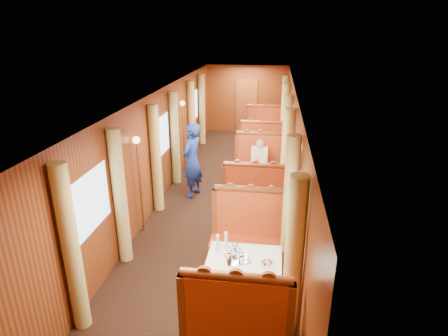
% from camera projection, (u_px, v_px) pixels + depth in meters
% --- Properties ---
extents(floor, '(3.00, 12.00, 0.01)m').
position_uv_depth(floor, '(225.00, 197.00, 8.91)').
color(floor, black).
rests_on(floor, ground).
extents(ceiling, '(3.00, 12.00, 0.01)m').
position_uv_depth(ceiling, '(225.00, 92.00, 8.03)').
color(ceiling, silver).
rests_on(ceiling, wall_left).
extents(wall_far, '(3.00, 0.01, 2.50)m').
position_uv_depth(wall_far, '(247.00, 99.00, 14.03)').
color(wall_far, brown).
rests_on(wall_far, floor).
extents(wall_left, '(0.01, 12.00, 2.50)m').
position_uv_depth(wall_left, '(161.00, 145.00, 8.66)').
color(wall_left, brown).
rests_on(wall_left, floor).
extents(wall_right, '(0.01, 12.00, 2.50)m').
position_uv_depth(wall_right, '(292.00, 150.00, 8.28)').
color(wall_right, brown).
rests_on(wall_right, floor).
extents(doorway_far, '(0.80, 0.04, 2.00)m').
position_uv_depth(doorway_far, '(246.00, 106.00, 14.09)').
color(doorway_far, brown).
rests_on(doorway_far, floor).
extents(table_near, '(1.05, 0.72, 0.75)m').
position_uv_depth(table_near, '(244.00, 279.00, 5.44)').
color(table_near, white).
rests_on(table_near, floor).
extents(banquette_near_fwd, '(1.30, 0.55, 1.34)m').
position_uv_depth(banquette_near_fwd, '(237.00, 328.00, 4.49)').
color(banquette_near_fwd, '#AA2212').
rests_on(banquette_near_fwd, floor).
extents(banquette_near_aft, '(1.30, 0.55, 1.34)m').
position_uv_depth(banquette_near_aft, '(249.00, 239.00, 6.37)').
color(banquette_near_aft, '#AA2212').
rests_on(banquette_near_aft, floor).
extents(table_mid, '(1.05, 0.72, 0.75)m').
position_uv_depth(table_mid, '(257.00, 185.00, 8.68)').
color(table_mid, white).
rests_on(table_mid, floor).
extents(banquette_mid_fwd, '(1.30, 0.55, 1.34)m').
position_uv_depth(banquette_mid_fwd, '(254.00, 202.00, 7.73)').
color(banquette_mid_fwd, '#AA2212').
rests_on(banquette_mid_fwd, floor).
extents(banquette_mid_aft, '(1.30, 0.55, 1.34)m').
position_uv_depth(banquette_mid_aft, '(259.00, 167.00, 9.61)').
color(banquette_mid_aft, '#AA2212').
rests_on(banquette_mid_aft, floor).
extents(table_far, '(1.05, 0.72, 0.75)m').
position_uv_depth(table_far, '(263.00, 142.00, 11.93)').
color(table_far, white).
rests_on(table_far, floor).
extents(banquette_far_fwd, '(1.30, 0.55, 1.34)m').
position_uv_depth(banquette_far_fwd, '(262.00, 150.00, 10.97)').
color(banquette_far_fwd, '#AA2212').
rests_on(banquette_far_fwd, floor).
extents(banquette_far_aft, '(1.30, 0.55, 1.34)m').
position_uv_depth(banquette_far_aft, '(264.00, 132.00, 12.85)').
color(banquette_far_aft, '#AA2212').
rests_on(banquette_far_aft, floor).
extents(tea_tray, '(0.41, 0.36, 0.01)m').
position_uv_depth(tea_tray, '(238.00, 260.00, 5.24)').
color(tea_tray, silver).
rests_on(tea_tray, table_near).
extents(teapot_left, '(0.17, 0.14, 0.12)m').
position_uv_depth(teapot_left, '(230.00, 256.00, 5.23)').
color(teapot_left, silver).
rests_on(teapot_left, tea_tray).
extents(teapot_right, '(0.19, 0.17, 0.13)m').
position_uv_depth(teapot_right, '(242.00, 259.00, 5.15)').
color(teapot_right, silver).
rests_on(teapot_right, tea_tray).
extents(teapot_back, '(0.17, 0.13, 0.13)m').
position_uv_depth(teapot_back, '(235.00, 249.00, 5.39)').
color(teapot_back, silver).
rests_on(teapot_back, tea_tray).
extents(fruit_plate, '(0.23, 0.23, 0.05)m').
position_uv_depth(fruit_plate, '(267.00, 263.00, 5.14)').
color(fruit_plate, white).
rests_on(fruit_plate, table_near).
extents(cup_inboard, '(0.08, 0.08, 0.26)m').
position_uv_depth(cup_inboard, '(218.00, 245.00, 5.42)').
color(cup_inboard, white).
rests_on(cup_inboard, table_near).
extents(cup_outboard, '(0.08, 0.08, 0.26)m').
position_uv_depth(cup_outboard, '(226.00, 242.00, 5.49)').
color(cup_outboard, white).
rests_on(cup_outboard, table_near).
extents(rose_vase_mid, '(0.06, 0.06, 0.36)m').
position_uv_depth(rose_vase_mid, '(256.00, 162.00, 8.49)').
color(rose_vase_mid, silver).
rests_on(rose_vase_mid, table_mid).
extents(rose_vase_far, '(0.06, 0.06, 0.36)m').
position_uv_depth(rose_vase_far, '(263.00, 125.00, 11.70)').
color(rose_vase_far, silver).
rests_on(rose_vase_far, table_far).
extents(window_left_near, '(0.01, 1.20, 0.90)m').
position_uv_depth(window_left_near, '(90.00, 203.00, 5.35)').
color(window_left_near, '#91ADD3').
rests_on(window_left_near, wall_left).
extents(curtain_left_near_a, '(0.22, 0.22, 2.35)m').
position_uv_depth(curtain_left_near_a, '(71.00, 250.00, 4.71)').
color(curtain_left_near_a, '#D1BD6B').
rests_on(curtain_left_near_a, floor).
extents(curtain_left_near_b, '(0.22, 0.22, 2.35)m').
position_uv_depth(curtain_left_near_b, '(120.00, 198.00, 6.15)').
color(curtain_left_near_b, '#D1BD6B').
rests_on(curtain_left_near_b, floor).
extents(window_right_near, '(0.01, 1.20, 0.90)m').
position_uv_depth(window_right_near, '(300.00, 217.00, 4.97)').
color(window_right_near, '#91ADD3').
rests_on(window_right_near, wall_right).
extents(curtain_right_near_a, '(0.22, 0.22, 2.35)m').
position_uv_depth(curtain_right_near_a, '(293.00, 269.00, 4.36)').
color(curtain_right_near_a, '#D1BD6B').
rests_on(curtain_right_near_a, floor).
extents(curtain_right_near_b, '(0.22, 0.22, 2.35)m').
position_uv_depth(curtain_right_near_b, '(290.00, 208.00, 5.80)').
color(curtain_right_near_b, '#D1BD6B').
rests_on(curtain_right_near_b, floor).
extents(window_left_mid, '(0.01, 1.20, 0.90)m').
position_uv_depth(window_left_mid, '(161.00, 136.00, 8.59)').
color(window_left_mid, '#91ADD3').
rests_on(window_left_mid, wall_left).
extents(curtain_left_mid_a, '(0.22, 0.22, 2.35)m').
position_uv_depth(curtain_left_mid_a, '(156.00, 159.00, 7.95)').
color(curtain_left_mid_a, '#D1BD6B').
rests_on(curtain_left_mid_a, floor).
extents(curtain_left_mid_b, '(0.22, 0.22, 2.35)m').
position_uv_depth(curtain_left_mid_b, '(175.00, 139.00, 9.40)').
color(curtain_left_mid_b, '#D1BD6B').
rests_on(curtain_left_mid_b, floor).
extents(window_right_mid, '(0.01, 1.20, 0.90)m').
position_uv_depth(window_right_mid, '(292.00, 142.00, 8.21)').
color(window_right_mid, '#91ADD3').
rests_on(window_right_mid, wall_right).
extents(curtain_right_mid_a, '(0.22, 0.22, 2.35)m').
position_uv_depth(curtain_right_mid_a, '(287.00, 165.00, 7.60)').
color(curtain_right_mid_a, '#D1BD6B').
rests_on(curtain_right_mid_a, floor).
extents(curtain_right_mid_b, '(0.22, 0.22, 2.35)m').
position_uv_depth(curtain_right_mid_b, '(286.00, 143.00, 9.04)').
color(curtain_right_mid_b, '#D1BD6B').
rests_on(curtain_right_mid_b, floor).
extents(window_left_far, '(0.01, 1.20, 0.90)m').
position_uv_depth(window_left_far, '(194.00, 106.00, 11.83)').
color(window_left_far, '#91ADD3').
rests_on(window_left_far, wall_left).
extents(curtain_left_far_a, '(0.22, 0.22, 2.35)m').
position_uv_depth(curtain_left_far_a, '(192.00, 121.00, 11.19)').
color(curtain_left_far_a, '#D1BD6B').
rests_on(curtain_left_far_a, floor).
extents(curtain_left_far_b, '(0.22, 0.22, 2.35)m').
position_uv_depth(curtain_left_far_b, '(202.00, 110.00, 12.64)').
color(curtain_left_far_b, '#D1BD6B').
rests_on(curtain_left_far_b, floor).
extents(window_right_far, '(0.01, 1.20, 0.90)m').
position_uv_depth(window_right_far, '(288.00, 109.00, 11.45)').
color(window_right_far, '#91ADD3').
rests_on(window_right_far, wall_right).
extents(curtain_right_far_a, '(0.22, 0.22, 2.35)m').
position_uv_depth(curtain_right_far_a, '(285.00, 124.00, 10.84)').
color(curtain_right_far_a, '#D1BD6B').
rests_on(curtain_right_far_a, floor).
extents(curtain_right_far_b, '(0.22, 0.22, 2.35)m').
position_uv_depth(curtain_right_far_b, '(284.00, 112.00, 12.28)').
color(curtain_right_far_b, '#D1BD6B').
rests_on(curtain_right_far_b, floor).
extents(sconce_left_fore, '(0.14, 0.14, 1.95)m').
position_uv_depth(sconce_left_fore, '(138.00, 166.00, 6.98)').
color(sconce_left_fore, '#BF8C3F').
rests_on(sconce_left_fore, floor).
extents(sconce_right_fore, '(0.14, 0.14, 1.95)m').
position_uv_depth(sconce_right_fore, '(290.00, 173.00, 6.62)').
color(sconce_right_fore, '#BF8C3F').
rests_on(sconce_right_fore, floor).
extents(sconce_left_aft, '(0.14, 0.14, 1.95)m').
position_uv_depth(sconce_left_aft, '(183.00, 121.00, 10.22)').
color(sconce_left_aft, '#BF8C3F').
rests_on(sconce_left_aft, floor).
extents(sconce_right_aft, '(0.14, 0.14, 1.95)m').
position_uv_depth(sconce_right_aft, '(287.00, 125.00, 9.86)').
color(sconce_right_aft, '#BF8C3F').
rests_on(sconce_right_aft, floor).
extents(steward, '(0.60, 0.75, 1.78)m').
position_uv_depth(steward, '(192.00, 161.00, 8.71)').
color(steward, navy).
rests_on(steward, floor).
extents(passenger, '(0.40, 0.44, 0.76)m').
position_uv_depth(passenger, '(259.00, 159.00, 9.27)').
color(passenger, beige).
rests_on(passenger, banquette_mid_aft).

